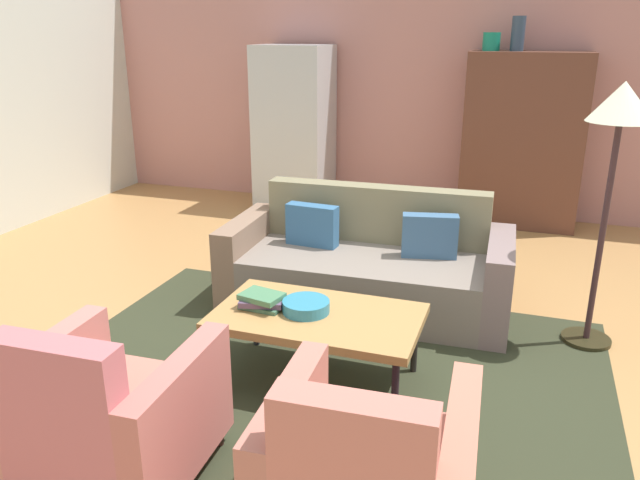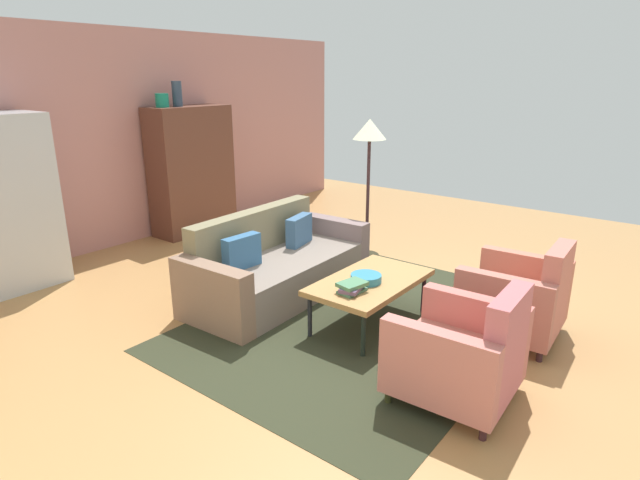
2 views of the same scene
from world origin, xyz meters
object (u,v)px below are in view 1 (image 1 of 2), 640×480
at_px(vase_tall, 491,42).
at_px(armchair_left, 106,422).
at_px(fruit_bowl, 306,306).
at_px(vase_round, 518,34).
at_px(book_stack, 262,301).
at_px(refrigerator, 294,128).
at_px(cabinet, 522,141).
at_px(couch, 368,267).
at_px(coffee_table, 317,319).
at_px(floor_lamp, 619,128).

bearing_deg(vase_tall, armchair_left, -103.78).
relative_size(fruit_bowl, vase_round, 0.83).
distance_m(armchair_left, book_stack, 1.17).
height_order(book_stack, vase_round, vase_round).
height_order(fruit_bowl, refrigerator, refrigerator).
distance_m(cabinet, vase_tall, 1.07).
bearing_deg(couch, fruit_bowl, 84.81).
height_order(coffee_table, book_stack, book_stack).
bearing_deg(couch, cabinet, -113.60).
distance_m(coffee_table, cabinet, 3.85).
xyz_separation_m(fruit_bowl, cabinet, (1.06, 3.69, 0.42)).
bearing_deg(coffee_table, vase_tall, 80.87).
distance_m(fruit_bowl, floor_lamp, 2.17).
bearing_deg(book_stack, cabinet, 70.33).
distance_m(book_stack, cabinet, 3.97).
height_order(refrigerator, floor_lamp, refrigerator).
distance_m(fruit_bowl, cabinet, 3.86).
height_order(cabinet, refrigerator, refrigerator).
bearing_deg(refrigerator, floor_lamp, -39.40).
bearing_deg(vase_tall, book_stack, -104.05).
bearing_deg(cabinet, refrigerator, -177.62).
xyz_separation_m(fruit_bowl, floor_lamp, (1.64, 1.05, 0.97)).
bearing_deg(cabinet, floor_lamp, -77.71).
bearing_deg(fruit_bowl, cabinet, 73.92).
bearing_deg(coffee_table, refrigerator, 113.00).
height_order(armchair_left, refrigerator, refrigerator).
relative_size(couch, armchair_left, 2.42).
bearing_deg(vase_round, couch, -108.69).
xyz_separation_m(couch, refrigerator, (-1.52, 2.40, 0.64)).
bearing_deg(armchair_left, coffee_table, 60.60).
height_order(couch, refrigerator, refrigerator).
distance_m(vase_tall, refrigerator, 2.33).
relative_size(armchair_left, cabinet, 0.49).
relative_size(vase_tall, floor_lamp, 0.10).
xyz_separation_m(cabinet, refrigerator, (-2.51, -0.10, 0.03)).
xyz_separation_m(vase_round, floor_lamp, (0.73, -2.64, -0.52)).
relative_size(couch, book_stack, 7.51).
bearing_deg(refrigerator, armchair_left, -78.99).
bearing_deg(armchair_left, cabinet, 69.59).
bearing_deg(armchair_left, refrigerator, 98.73).
xyz_separation_m(coffee_table, armchair_left, (-0.60, -1.17, -0.06)).
relative_size(book_stack, cabinet, 0.16).
relative_size(coffee_table, floor_lamp, 0.70).
distance_m(armchair_left, vase_tall, 5.23).
bearing_deg(vase_round, book_stack, -107.62).
relative_size(vase_tall, refrigerator, 0.10).
bearing_deg(book_stack, vase_tall, 75.95).
distance_m(vase_round, refrigerator, 2.58).
height_order(coffee_table, floor_lamp, floor_lamp).
relative_size(couch, vase_tall, 11.82).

